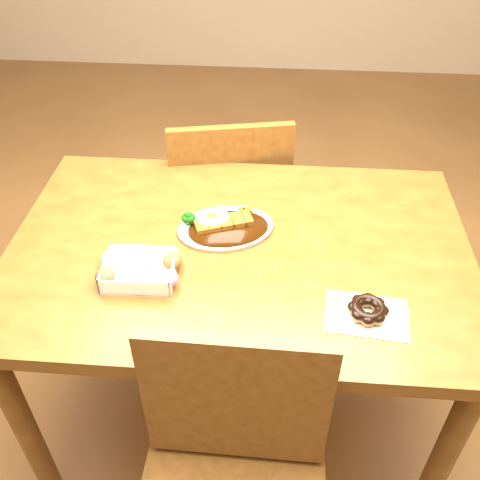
# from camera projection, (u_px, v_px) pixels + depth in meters

# --- Properties ---
(ground) EXTENTS (6.00, 6.00, 0.00)m
(ground) POSITION_uv_depth(u_px,v_px,m) (240.00, 407.00, 1.87)
(ground) COLOR brown
(ground) RESTS_ON ground
(table) EXTENTS (1.20, 0.80, 0.75)m
(table) POSITION_uv_depth(u_px,v_px,m) (239.00, 273.00, 1.45)
(table) COLOR #543110
(table) RESTS_ON ground
(chair_far) EXTENTS (0.49, 0.49, 0.87)m
(chair_far) POSITION_uv_depth(u_px,v_px,m) (228.00, 206.00, 1.98)
(chair_far) COLOR #543110
(chair_far) RESTS_ON ground
(katsu_curry_plate) EXTENTS (0.29, 0.25, 0.05)m
(katsu_curry_plate) POSITION_uv_depth(u_px,v_px,m) (224.00, 226.00, 1.43)
(katsu_curry_plate) COLOR white
(katsu_curry_plate) RESTS_ON table
(donut_box) EXTENTS (0.20, 0.14, 0.05)m
(donut_box) POSITION_uv_depth(u_px,v_px,m) (139.00, 270.00, 1.28)
(donut_box) COLOR white
(donut_box) RESTS_ON table
(pon_de_ring) EXTENTS (0.20, 0.15, 0.04)m
(pon_de_ring) POSITION_uv_depth(u_px,v_px,m) (368.00, 310.00, 1.19)
(pon_de_ring) COLOR silver
(pon_de_ring) RESTS_ON table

